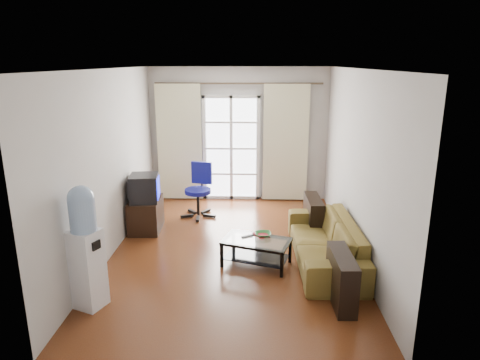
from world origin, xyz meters
name	(u,v)px	position (x,y,z in m)	size (l,w,h in m)	color
floor	(233,250)	(0.00, 0.00, 0.00)	(5.20, 5.20, 0.00)	#5E2F16
ceiling	(232,69)	(0.00, 0.00, 2.70)	(5.20, 5.20, 0.00)	white
wall_back	(239,135)	(0.00, 2.60, 1.35)	(3.60, 0.02, 2.70)	#B4B0AB
wall_front	(217,235)	(0.00, -2.60, 1.35)	(3.60, 0.02, 2.70)	#B4B0AB
wall_left	(110,164)	(-1.80, 0.00, 1.35)	(0.02, 5.20, 2.70)	#B4B0AB
wall_right	(357,166)	(1.80, 0.00, 1.35)	(0.02, 5.20, 2.70)	#B4B0AB
french_door	(231,149)	(-0.15, 2.54, 1.07)	(1.16, 0.06, 2.15)	white
curtain_rod	(238,83)	(0.00, 2.50, 2.38)	(0.04, 0.04, 3.30)	#4C3F2D
curtain_left	(179,143)	(-1.20, 2.48, 1.20)	(0.90, 0.07, 2.35)	beige
curtain_right	(286,143)	(0.95, 2.48, 1.20)	(0.90, 0.07, 2.35)	beige
radiator	(277,185)	(0.80, 2.50, 0.33)	(0.64, 0.12, 0.64)	#939396
sofa	(325,241)	(1.34, -0.34, 0.31)	(0.88, 2.15, 0.62)	olive
coffee_table	(256,249)	(0.36, -0.47, 0.24)	(1.05, 0.79, 0.38)	silver
bowl	(263,234)	(0.45, -0.34, 0.41)	(0.24, 0.24, 0.06)	#2E7F48
book	(256,236)	(0.35, -0.36, 0.39)	(0.27, 0.29, 0.02)	#B42A16
remote	(247,236)	(0.23, -0.36, 0.39)	(0.18, 0.05, 0.02)	black
tv_stand	(146,215)	(-1.52, 0.78, 0.27)	(0.50, 0.75, 0.55)	black
crt_tv	(143,188)	(-1.52, 0.70, 0.77)	(0.54, 0.54, 0.45)	black
task_chair	(199,201)	(-0.71, 1.49, 0.29)	(0.82, 0.82, 0.99)	black
water_cooler	(86,245)	(-1.60, -1.60, 0.78)	(0.39, 0.39, 1.48)	silver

